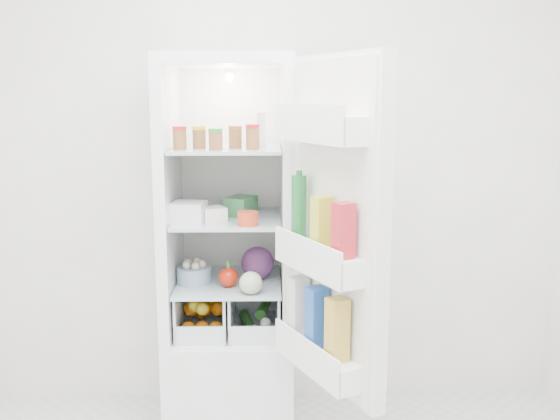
{
  "coord_description": "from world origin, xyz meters",
  "views": [
    {
      "loc": [
        -0.01,
        -1.7,
        1.62
      ],
      "look_at": [
        0.04,
        0.95,
        1.13
      ],
      "focal_mm": 40.0,
      "sensor_mm": 36.0,
      "label": 1
    }
  ],
  "objects_px": {
    "refrigerator": "(231,293)",
    "mushroom_bowl": "(194,275)",
    "fridge_door": "(331,235)",
    "red_cabbage": "(258,263)"
  },
  "relations": [
    {
      "from": "refrigerator",
      "to": "mushroom_bowl",
      "type": "distance_m",
      "value": 0.22
    },
    {
      "from": "mushroom_bowl",
      "to": "fridge_door",
      "type": "xyz_separation_m",
      "value": [
        0.6,
        -0.51,
        0.31
      ]
    },
    {
      "from": "refrigerator",
      "to": "red_cabbage",
      "type": "height_order",
      "value": "refrigerator"
    },
    {
      "from": "refrigerator",
      "to": "mushroom_bowl",
      "type": "bearing_deg",
      "value": -150.45
    },
    {
      "from": "refrigerator",
      "to": "red_cabbage",
      "type": "distance_m",
      "value": 0.21
    },
    {
      "from": "mushroom_bowl",
      "to": "fridge_door",
      "type": "bearing_deg",
      "value": -40.77
    },
    {
      "from": "fridge_door",
      "to": "mushroom_bowl",
      "type": "bearing_deg",
      "value": 23.47
    },
    {
      "from": "fridge_door",
      "to": "refrigerator",
      "type": "bearing_deg",
      "value": 9.61
    },
    {
      "from": "red_cabbage",
      "to": "mushroom_bowl",
      "type": "height_order",
      "value": "red_cabbage"
    },
    {
      "from": "fridge_door",
      "to": "red_cabbage",
      "type": "bearing_deg",
      "value": 1.49
    }
  ]
}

